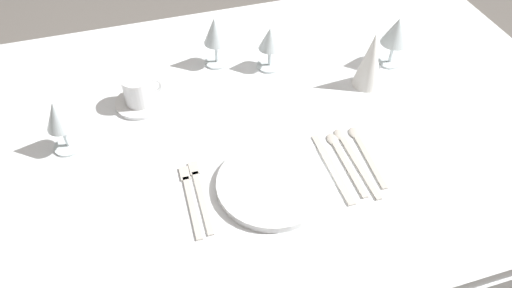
{
  "coord_description": "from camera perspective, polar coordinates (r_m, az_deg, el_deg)",
  "views": [
    {
      "loc": [
        -0.23,
        -0.87,
        1.59
      ],
      "look_at": [
        0.01,
        -0.1,
        0.76
      ],
      "focal_mm": 34.15,
      "sensor_mm": 36.0,
      "label": 1
    }
  ],
  "objects": [
    {
      "name": "napkin_folded",
      "position": [
        1.34,
        13.29,
        9.57
      ],
      "size": [
        0.08,
        0.08,
        0.16
      ],
      "primitive_type": "cone",
      "color": "white",
      "rests_on": "dining_table"
    },
    {
      "name": "spoon_soup",
      "position": [
        1.17,
        10.04,
        -1.4
      ],
      "size": [
        0.03,
        0.21,
        0.01
      ],
      "color": "beige",
      "rests_on": "dining_table"
    },
    {
      "name": "dining_table",
      "position": [
        1.29,
        -1.53,
        -0.22
      ],
      "size": [
        1.8,
        1.11,
        0.74
      ],
      "color": "white",
      "rests_on": "ground"
    },
    {
      "name": "ground_plane",
      "position": [
        1.82,
        -1.12,
        -14.74
      ],
      "size": [
        6.0,
        6.0,
        0.0
      ],
      "primitive_type": "plane",
      "color": "slate"
    },
    {
      "name": "saucer_left",
      "position": [
        1.32,
        -13.35,
        4.77
      ],
      "size": [
        0.13,
        0.13,
        0.01
      ],
      "primitive_type": "cylinder",
      "color": "white",
      "rests_on": "dining_table"
    },
    {
      "name": "spoon_tea",
      "position": [
        1.19,
        12.45,
        -0.54
      ],
      "size": [
        0.03,
        0.2,
        0.01
      ],
      "color": "beige",
      "rests_on": "dining_table"
    },
    {
      "name": "coffee_cup_left",
      "position": [
        1.29,
        -13.57,
        6.21
      ],
      "size": [
        0.1,
        0.08,
        0.07
      ],
      "color": "white",
      "rests_on": "saucer_left"
    },
    {
      "name": "wine_glass_far",
      "position": [
        1.38,
        -4.64,
        12.8
      ],
      "size": [
        0.07,
        0.07,
        0.15
      ],
      "color": "silver",
      "rests_on": "dining_table"
    },
    {
      "name": "wine_glass_centre",
      "position": [
        1.37,
        1.64,
        11.92
      ],
      "size": [
        0.07,
        0.07,
        0.13
      ],
      "color": "silver",
      "rests_on": "dining_table"
    },
    {
      "name": "dinner_plate",
      "position": [
        1.09,
        1.86,
        -4.75
      ],
      "size": [
        0.25,
        0.25,
        0.02
      ],
      "primitive_type": "cylinder",
      "color": "white",
      "rests_on": "dining_table"
    },
    {
      "name": "wine_glass_left",
      "position": [
        1.42,
        16.12,
        12.42
      ],
      "size": [
        0.08,
        0.08,
        0.15
      ],
      "color": "silver",
      "rests_on": "dining_table"
    },
    {
      "name": "wine_glass_right",
      "position": [
        1.2,
        -22.18,
        2.81
      ],
      "size": [
        0.07,
        0.07,
        0.14
      ],
      "color": "silver",
      "rests_on": "dining_table"
    },
    {
      "name": "fork_outer",
      "position": [
        1.08,
        -6.55,
        -5.7
      ],
      "size": [
        0.02,
        0.21,
        0.0
      ],
      "color": "beige",
      "rests_on": "dining_table"
    },
    {
      "name": "spoon_dessert",
      "position": [
        1.18,
        11.14,
        -1.13
      ],
      "size": [
        0.03,
        0.23,
        0.01
      ],
      "color": "beige",
      "rests_on": "dining_table"
    },
    {
      "name": "dinner_knife",
      "position": [
        1.14,
        9.02,
        -3.01
      ],
      "size": [
        0.02,
        0.22,
        0.0
      ],
      "color": "beige",
      "rests_on": "dining_table"
    },
    {
      "name": "fork_inner",
      "position": [
        1.08,
        -7.71,
        -6.24
      ],
      "size": [
        0.02,
        0.2,
        0.0
      ],
      "color": "beige",
      "rests_on": "dining_table"
    }
  ]
}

